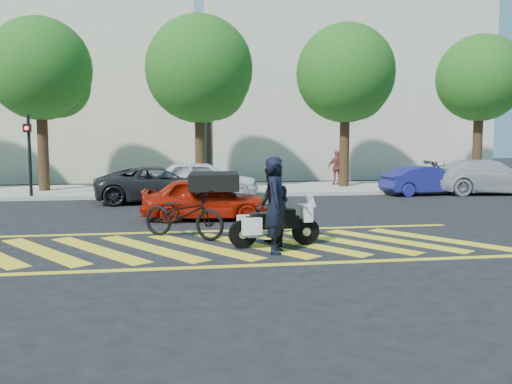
{
  "coord_description": "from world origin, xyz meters",
  "views": [
    {
      "loc": [
        -1.22,
        -11.62,
        2.37
      ],
      "look_at": [
        0.78,
        1.22,
        1.05
      ],
      "focal_mm": 38.0,
      "sensor_mm": 36.0,
      "label": 1
    }
  ],
  "objects": [
    {
      "name": "police_motorcycle",
      "position": [
        0.93,
        -0.22,
        0.49
      ],
      "size": [
        2.03,
        0.68,
        0.9
      ],
      "rotation": [
        0.0,
        0.0,
        0.1
      ],
      "color": "black",
      "rests_on": "ground"
    },
    {
      "name": "tree_center",
      "position": [
        0.13,
        12.06,
        5.1
      ],
      "size": [
        4.6,
        4.6,
        7.56
      ],
      "color": "black",
      "rests_on": "ground"
    },
    {
      "name": "officer_bike",
      "position": [
        0.87,
        -0.86,
        0.99
      ],
      "size": [
        0.64,
        0.82,
        1.97
      ],
      "primitive_type": "imported",
      "rotation": [
        0.0,
        0.0,
        1.31
      ],
      "color": "black",
      "rests_on": "ground"
    },
    {
      "name": "parked_mid_right",
      "position": [
        -0.1,
        9.16,
        0.74
      ],
      "size": [
        4.4,
        1.89,
        1.48
      ],
      "primitive_type": "imported",
      "rotation": [
        0.0,
        0.0,
        1.54
      ],
      "color": "silver",
      "rests_on": "ground"
    },
    {
      "name": "red_convertible",
      "position": [
        -0.29,
        3.86,
        0.62
      ],
      "size": [
        3.73,
        1.75,
        1.23
      ],
      "primitive_type": "imported",
      "rotation": [
        0.0,
        0.0,
        1.49
      ],
      "color": "#A41607",
      "rests_on": "ground"
    },
    {
      "name": "parked_mid_left",
      "position": [
        -1.66,
        8.41,
        0.65
      ],
      "size": [
        4.87,
        2.6,
        1.3
      ],
      "primitive_type": "imported",
      "rotation": [
        0.0,
        0.0,
        1.67
      ],
      "color": "black",
      "rests_on": "ground"
    },
    {
      "name": "building_left",
      "position": [
        -8.0,
        21.0,
        5.0
      ],
      "size": [
        16.0,
        8.0,
        10.0
      ],
      "primitive_type": "cube",
      "color": "beige",
      "rests_on": "ground"
    },
    {
      "name": "parked_far_right",
      "position": [
        11.8,
        9.12,
        0.72
      ],
      "size": [
        5.17,
        2.62,
        1.44
      ],
      "primitive_type": "imported",
      "rotation": [
        0.0,
        0.0,
        1.44
      ],
      "color": "#9EA0A5",
      "rests_on": "ground"
    },
    {
      "name": "ground",
      "position": [
        0.0,
        0.0,
        0.0
      ],
      "size": [
        90.0,
        90.0,
        0.0
      ],
      "primitive_type": "plane",
      "color": "black",
      "rests_on": "ground"
    },
    {
      "name": "bicycle",
      "position": [
        -0.97,
        1.08,
        0.57
      ],
      "size": [
        2.21,
        1.86,
        1.14
      ],
      "primitive_type": "imported",
      "rotation": [
        0.0,
        0.0,
        0.96
      ],
      "color": "black",
      "rests_on": "ground"
    },
    {
      "name": "tree_far_right",
      "position": [
        13.13,
        12.06,
        4.94
      ],
      "size": [
        4.0,
        4.0,
        7.1
      ],
      "color": "black",
      "rests_on": "ground"
    },
    {
      "name": "sidewalk",
      "position": [
        0.0,
        12.0,
        0.07
      ],
      "size": [
        60.0,
        5.0,
        0.15
      ],
      "primitive_type": "cube",
      "color": "#9E998E",
      "rests_on": "ground"
    },
    {
      "name": "building_right",
      "position": [
        9.0,
        21.0,
        5.5
      ],
      "size": [
        16.0,
        8.0,
        11.0
      ],
      "primitive_type": "cube",
      "color": "beige",
      "rests_on": "ground"
    },
    {
      "name": "officer_moto",
      "position": [
        0.91,
        -0.22,
        0.89
      ],
      "size": [
        0.75,
        0.92,
        1.77
      ],
      "primitive_type": "imported",
      "rotation": [
        0.0,
        0.0,
        -1.47
      ],
      "color": "black",
      "rests_on": "ground"
    },
    {
      "name": "pedestrian_right",
      "position": [
        6.38,
        12.66,
        0.95
      ],
      "size": [
        0.95,
        0.43,
        1.6
      ],
      "primitive_type": "imported",
      "rotation": [
        0.0,
        0.0,
        3.19
      ],
      "color": "brown",
      "rests_on": "sidewalk"
    },
    {
      "name": "tree_left",
      "position": [
        -6.37,
        12.06,
        4.99
      ],
      "size": [
        4.2,
        4.2,
        7.26
      ],
      "color": "black",
      "rests_on": "ground"
    },
    {
      "name": "tree_right",
      "position": [
        6.63,
        12.06,
        5.05
      ],
      "size": [
        4.4,
        4.4,
        7.41
      ],
      "color": "black",
      "rests_on": "ground"
    },
    {
      "name": "crosswalk",
      "position": [
        -0.04,
        0.0,
        0.0
      ],
      "size": [
        12.33,
        4.0,
        0.01
      ],
      "color": "yellow",
      "rests_on": "ground"
    },
    {
      "name": "signal_pole",
      "position": [
        -6.5,
        9.74,
        1.92
      ],
      "size": [
        0.28,
        0.43,
        3.2
      ],
      "color": "black",
      "rests_on": "ground"
    },
    {
      "name": "parked_right",
      "position": [
        9.07,
        9.2,
        0.6
      ],
      "size": [
        3.74,
        1.61,
        1.2
      ],
      "primitive_type": "imported",
      "rotation": [
        0.0,
        0.0,
        1.67
      ],
      "color": "navy",
      "rests_on": "ground"
    }
  ]
}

